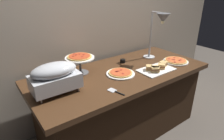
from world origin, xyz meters
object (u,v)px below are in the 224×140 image
at_px(pizza_plate_raised_stand, 80,59).
at_px(sandwich_platter, 157,68).
at_px(pizza_plate_front, 121,73).
at_px(heat_lamp, 160,23).
at_px(serving_spatula, 116,92).
at_px(chafing_dish, 55,76).
at_px(sauce_cup_near, 123,61).
at_px(pizza_plate_center, 176,61).

relative_size(pizza_plate_raised_stand, sandwich_platter, 0.76).
bearing_deg(pizza_plate_front, heat_lamp, 5.51).
xyz_separation_m(pizza_plate_front, serving_spatula, (-0.25, -0.25, -0.01)).
height_order(heat_lamp, pizza_plate_raised_stand, heat_lamp).
bearing_deg(chafing_dish, pizza_plate_raised_stand, 33.64).
relative_size(chafing_dish, sauce_cup_near, 6.16).
relative_size(pizza_plate_front, sauce_cup_near, 4.54).
distance_m(sandwich_platter, serving_spatula, 0.64).
bearing_deg(chafing_dish, pizza_plate_front, -3.28).
relative_size(chafing_dish, serving_spatula, 2.28).
xyz_separation_m(heat_lamp, pizza_plate_raised_stand, (-0.91, 0.21, -0.29)).
height_order(sandwich_platter, serving_spatula, sandwich_platter).
distance_m(pizza_plate_raised_stand, sandwich_platter, 0.81).
bearing_deg(chafing_dish, sandwich_platter, -10.03).
bearing_deg(pizza_plate_front, chafing_dish, 176.72).
bearing_deg(pizza_plate_center, pizza_plate_raised_stand, 160.08).
bearing_deg(pizza_plate_raised_stand, pizza_plate_center, -19.92).
bearing_deg(serving_spatula, heat_lamp, 20.01).
height_order(pizza_plate_center, pizza_plate_raised_stand, pizza_plate_raised_stand).
distance_m(chafing_dish, sauce_cup_near, 0.91).
distance_m(pizza_plate_front, pizza_plate_raised_stand, 0.43).
bearing_deg(sauce_cup_near, chafing_dish, -166.98).
relative_size(chafing_dish, pizza_plate_raised_stand, 1.34).
relative_size(pizza_plate_front, serving_spatula, 1.68).
height_order(sauce_cup_near, serving_spatula, sauce_cup_near).
xyz_separation_m(sandwich_platter, sauce_cup_near, (-0.15, 0.39, -0.00)).
bearing_deg(chafing_dish, sauce_cup_near, 13.02).
bearing_deg(serving_spatula, chafing_dish, 144.20).
height_order(pizza_plate_front, pizza_plate_raised_stand, pizza_plate_raised_stand).
bearing_deg(serving_spatula, pizza_plate_raised_stand, 96.15).
bearing_deg(pizza_plate_raised_stand, sauce_cup_near, -2.96).
bearing_deg(heat_lamp, chafing_dish, -179.07).
xyz_separation_m(heat_lamp, sauce_cup_near, (-0.38, 0.18, -0.42)).
bearing_deg(sauce_cup_near, pizza_plate_center, -34.32).
relative_size(pizza_plate_front, sandwich_platter, 0.76).
relative_size(pizza_plate_front, pizza_plate_center, 1.01).
bearing_deg(heat_lamp, pizza_plate_center, -50.71).
height_order(chafing_dish, sandwich_platter, chafing_dish).
bearing_deg(chafing_dish, serving_spatula, -35.80).
bearing_deg(pizza_plate_front, sauce_cup_near, 47.19).
relative_size(sandwich_platter, sauce_cup_near, 6.01).
height_order(chafing_dish, pizza_plate_raised_stand, chafing_dish).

